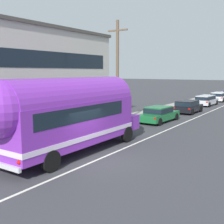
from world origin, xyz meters
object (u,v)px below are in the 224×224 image
(utility_pole, at_px, (117,72))
(painted_bus, at_px, (67,113))
(car_third, at_px, (206,100))
(car_fourth, at_px, (219,96))
(car_second, at_px, (188,106))
(car_lead, at_px, (159,113))

(utility_pole, bearing_deg, painted_bus, -74.55)
(car_third, bearing_deg, car_fourth, 89.35)
(utility_pole, bearing_deg, car_fourth, 84.81)
(painted_bus, distance_m, car_fourth, 33.74)
(car_fourth, bearing_deg, car_third, -90.65)
(car_third, bearing_deg, painted_bus, -89.60)
(utility_pole, xyz_separation_m, car_second, (2.46, 10.32, -3.64))
(painted_bus, xyz_separation_m, car_lead, (-0.25, 12.16, -1.56))
(car_lead, relative_size, car_fourth, 1.10)
(car_lead, relative_size, car_third, 1.01)
(car_second, height_order, car_third, same)
(painted_bus, xyz_separation_m, car_third, (-0.19, 26.88, -1.51))
(car_second, xyz_separation_m, car_fourth, (-0.18, 14.75, 0.01))
(painted_bus, height_order, car_third, painted_bus)
(car_third, bearing_deg, utility_pole, -96.88)
(car_second, xyz_separation_m, car_third, (-0.26, 7.93, 0.01))
(utility_pole, height_order, car_fourth, utility_pole)
(car_lead, bearing_deg, utility_pole, -121.26)
(car_fourth, bearing_deg, car_lead, -90.37)
(utility_pole, relative_size, car_fourth, 1.92)
(utility_pole, xyz_separation_m, car_third, (2.20, 18.25, -3.63))
(utility_pole, xyz_separation_m, painted_bus, (2.39, -8.64, -2.12))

